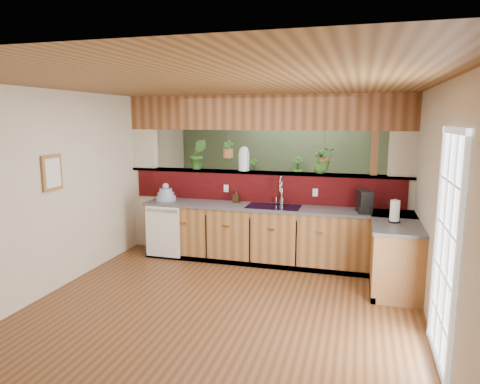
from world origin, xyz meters
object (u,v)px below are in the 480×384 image
(soap_dispenser, at_px, (236,196))
(coffee_maker, at_px, (364,202))
(dish_stack, at_px, (166,195))
(shelving_console, at_px, (275,203))
(paper_towel, at_px, (395,212))
(glass_jar, at_px, (244,159))
(faucet, at_px, (281,189))

(soap_dispenser, relative_size, coffee_maker, 0.64)
(dish_stack, bearing_deg, shelving_console, 58.38)
(paper_towel, bearing_deg, shelving_console, 126.68)
(coffee_maker, xyz_separation_m, shelving_console, (-1.75, 2.35, -0.55))
(soap_dispenser, xyz_separation_m, paper_towel, (2.35, -0.72, 0.04))
(soap_dispenser, relative_size, shelving_console, 0.13)
(dish_stack, distance_m, glass_jar, 1.42)
(dish_stack, relative_size, paper_towel, 1.06)
(soap_dispenser, xyz_separation_m, glass_jar, (0.07, 0.23, 0.58))
(shelving_console, bearing_deg, dish_stack, -136.14)
(soap_dispenser, height_order, glass_jar, glass_jar)
(soap_dispenser, bearing_deg, coffee_maker, -6.19)
(soap_dispenser, distance_m, coffee_maker, 1.99)
(faucet, distance_m, dish_stack, 1.90)
(faucet, bearing_deg, dish_stack, -175.57)
(paper_towel, bearing_deg, glass_jar, 157.43)
(coffee_maker, height_order, glass_jar, glass_jar)
(dish_stack, distance_m, coffee_maker, 3.14)
(dish_stack, height_order, shelving_console, dish_stack)
(dish_stack, relative_size, glass_jar, 0.84)
(coffee_maker, bearing_deg, soap_dispenser, 158.67)
(faucet, relative_size, dish_stack, 1.38)
(coffee_maker, xyz_separation_m, paper_towel, (0.38, -0.50, -0.01))
(faucet, bearing_deg, glass_jar, 161.64)
(glass_jar, relative_size, shelving_console, 0.24)
(coffee_maker, relative_size, paper_towel, 1.04)
(paper_towel, relative_size, glass_jar, 0.79)
(glass_jar, xyz_separation_m, shelving_console, (0.16, 1.90, -1.09))
(faucet, xyz_separation_m, paper_towel, (1.63, -0.73, -0.10))
(faucet, relative_size, glass_jar, 1.16)
(faucet, relative_size, shelving_console, 0.28)
(paper_towel, bearing_deg, coffee_maker, 126.73)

